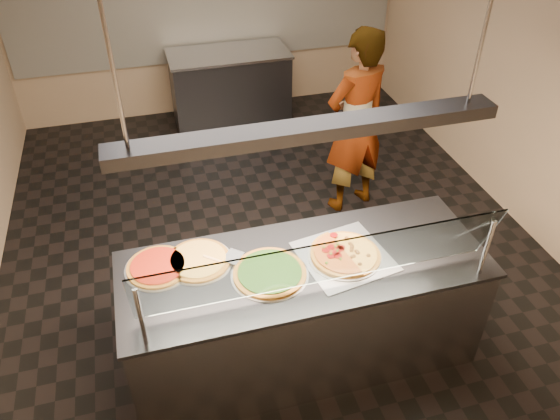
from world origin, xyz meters
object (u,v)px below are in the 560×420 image
object	(u,v)px
sneeze_guard	(324,264)
worker	(356,124)
heat_lamp_housing	(310,130)
prep_table	(230,87)
half_pizza_sausage	(360,251)
pizza_cheese	(198,260)
pizza_tomato	(158,266)
serving_counter	(303,310)
pizza_spatula	(221,258)
half_pizza_pepperoni	(329,256)
pizza_spinach	(269,273)
perforated_tray	(345,256)

from	to	relation	value
sneeze_guard	worker	size ratio (longest dim) A/B	1.21
sneeze_guard	heat_lamp_housing	world-z (taller)	heat_lamp_housing
prep_table	worker	xyz separation A→B (m)	(0.82, -2.19, 0.48)
half_pizza_sausage	pizza_cheese	xyz separation A→B (m)	(-1.09, 0.22, -0.01)
pizza_tomato	worker	bearing A→B (deg)	36.75
serving_counter	pizza_spatula	world-z (taller)	pizza_spatula
serving_counter	pizza_cheese	world-z (taller)	pizza_cheese
pizza_spatula	heat_lamp_housing	world-z (taller)	heat_lamp_housing
serving_counter	worker	world-z (taller)	worker
half_pizza_pepperoni	prep_table	size ratio (longest dim) A/B	0.34
half_pizza_pepperoni	heat_lamp_housing	xyz separation A→B (m)	(-0.17, 0.01, 0.99)
serving_counter	half_pizza_sausage	distance (m)	0.63
serving_counter	sneeze_guard	world-z (taller)	sneeze_guard
pizza_spinach	pizza_tomato	bearing A→B (deg)	159.59
heat_lamp_housing	sneeze_guard	bearing A→B (deg)	-90.00
pizza_cheese	heat_lamp_housing	distance (m)	1.24
half_pizza_pepperoni	worker	size ratio (longest dim) A/B	0.27
pizza_spatula	heat_lamp_housing	distance (m)	1.14
half_pizza_sausage	pizza_spinach	distance (m)	0.66
serving_counter	pizza_spinach	bearing A→B (deg)	-171.12
worker	heat_lamp_housing	bearing A→B (deg)	41.79
sneeze_guard	pizza_cheese	world-z (taller)	sneeze_guard
sneeze_guard	pizza_spatula	xyz separation A→B (m)	(-0.54, 0.52, -0.27)
sneeze_guard	heat_lamp_housing	xyz separation A→B (m)	(0.00, 0.34, 0.72)
half_pizza_sausage	heat_lamp_housing	distance (m)	1.07
prep_table	pizza_spatula	bearing A→B (deg)	-101.92
serving_counter	half_pizza_pepperoni	distance (m)	0.53
perforated_tray	worker	size ratio (longest dim) A/B	0.35
sneeze_guard	prep_table	world-z (taller)	sneeze_guard
worker	heat_lamp_housing	xyz separation A→B (m)	(-1.07, -1.74, 1.01)
half_pizza_pepperoni	pizza_spinach	world-z (taller)	half_pizza_pepperoni
perforated_tray	pizza_spatula	bearing A→B (deg)	167.56
pizza_spinach	pizza_tomato	size ratio (longest dim) A/B	1.16
perforated_tray	pizza_spatula	world-z (taller)	pizza_spatula
sneeze_guard	perforated_tray	distance (m)	0.52
pizza_cheese	prep_table	size ratio (longest dim) A/B	0.31
pizza_tomato	worker	size ratio (longest dim) A/B	0.24
half_pizza_sausage	pizza_tomato	xyz separation A→B (m)	(-1.36, 0.23, -0.01)
half_pizza_sausage	pizza_tomato	size ratio (longest dim) A/B	1.15
half_pizza_sausage	worker	world-z (taller)	worker
pizza_cheese	pizza_tomato	size ratio (longest dim) A/B	1.04
pizza_spinach	pizza_spatula	distance (m)	0.36
pizza_tomato	worker	distance (m)	2.54
pizza_spinach	pizza_tomato	xyz separation A→B (m)	(-0.71, 0.26, -0.00)
worker	pizza_cheese	bearing A→B (deg)	24.27
pizza_cheese	half_pizza_pepperoni	bearing A→B (deg)	-14.43
pizza_spatula	prep_table	bearing A→B (deg)	78.08
sneeze_guard	heat_lamp_housing	size ratio (longest dim) A/B	0.99
perforated_tray	heat_lamp_housing	distance (m)	1.05
perforated_tray	half_pizza_pepperoni	size ratio (longest dim) A/B	1.30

